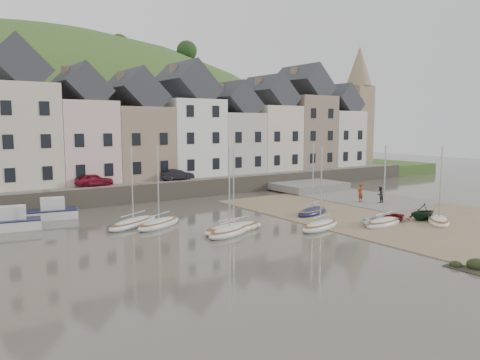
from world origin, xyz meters
TOP-DOWN VIEW (x-y plane):
  - ground at (0.00, 0.00)m, footprint 160.00×160.00m
  - quay_land at (0.00, 32.00)m, footprint 90.00×30.00m
  - quay_street at (0.00, 20.50)m, footprint 70.00×7.00m
  - seawall at (0.00, 17.00)m, footprint 70.00×1.20m
  - beach at (11.00, 0.00)m, footprint 18.00×26.00m
  - slipway at (15.00, 8.00)m, footprint 8.00×18.00m
  - hillside at (-5.00, 60.00)m, footprint 134.40×84.00m
  - townhouse_terrace at (1.76, 24.00)m, footprint 61.05×8.00m
  - church_spire at (34.55, 24.00)m, footprint 4.00×4.00m
  - sailboat_0 at (-9.09, 7.00)m, footprint 5.30×3.96m
  - sailboat_1 at (-7.57, 5.70)m, footprint 4.82×3.54m
  - sailboat_2 at (-3.81, 1.23)m, footprint 5.32×2.05m
  - sailboat_3 at (-4.60, 0.58)m, footprint 4.56×2.97m
  - sailboat_4 at (1.92, -1.67)m, footprint 4.64×2.65m
  - sailboat_5 at (5.26, 2.77)m, footprint 4.58×2.90m
  - sailboat_6 at (6.58, -3.59)m, footprint 4.19×2.01m
  - sailboat_7 at (10.62, -5.60)m, footprint 3.76×3.51m
  - motorboat_0 at (-17.42, 10.98)m, footprint 5.79×2.69m
  - motorboat_2 at (-13.97, 13.50)m, footprint 5.44×2.60m
  - rowboat_white at (5.85, -3.12)m, footprint 3.66×3.24m
  - rowboat_green at (10.64, -4.16)m, footprint 2.82×2.51m
  - rowboat_red at (8.16, -3.16)m, footprint 3.53×2.94m
  - person_red at (13.12, 4.41)m, footprint 0.71×0.51m
  - person_dark at (14.32, 3.01)m, footprint 0.82×0.67m
  - car_left at (-8.12, 19.50)m, footprint 3.82×1.90m
  - car_right at (0.94, 19.50)m, footprint 3.66×1.37m

SIDE VIEW (x-z plane):
  - hillside at x=-5.00m, z-range -59.99..24.01m
  - ground at x=0.00m, z-range 0.00..0.00m
  - beach at x=11.00m, z-range 0.00..0.06m
  - slipway at x=15.00m, z-range 0.00..0.12m
  - sailboat_0 at x=-9.09m, z-range -2.90..3.42m
  - sailboat_2 at x=-3.81m, z-range -2.90..3.42m
  - sailboat_1 at x=-7.57m, z-range -2.90..3.42m
  - sailboat_4 at x=1.92m, z-range -2.90..3.42m
  - sailboat_5 at x=5.26m, z-range -2.90..3.42m
  - sailboat_3 at x=-4.60m, z-range -2.90..3.42m
  - sailboat_6 at x=6.58m, z-range -2.89..3.43m
  - sailboat_7 at x=10.62m, z-range -2.89..3.43m
  - rowboat_white at x=5.85m, z-range 0.06..0.69m
  - rowboat_red at x=8.16m, z-range 0.06..0.69m
  - motorboat_0 at x=-17.42m, z-range -0.27..1.43m
  - motorboat_2 at x=-13.97m, z-range -0.27..1.43m
  - rowboat_green at x=10.64m, z-range 0.06..1.41m
  - quay_land at x=0.00m, z-range 0.00..1.50m
  - person_dark at x=14.32m, z-range 0.12..1.67m
  - seawall at x=0.00m, z-range 0.00..1.80m
  - person_red at x=13.12m, z-range 0.12..1.95m
  - quay_street at x=0.00m, z-range 1.50..1.60m
  - car_right at x=0.94m, z-range 1.60..2.79m
  - car_left at x=-8.12m, z-range 1.60..2.85m
  - townhouse_terrace at x=1.76m, z-range 0.36..14.29m
  - church_spire at x=34.55m, z-range 2.06..20.06m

